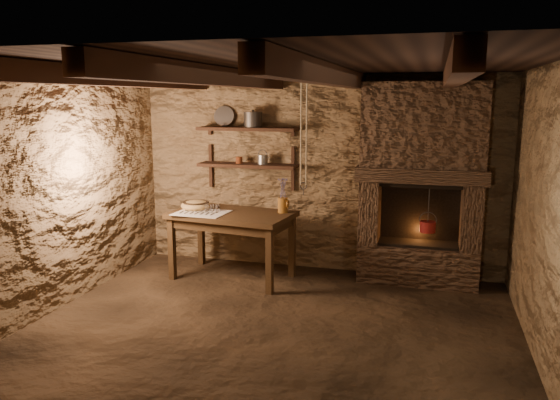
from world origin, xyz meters
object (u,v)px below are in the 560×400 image
(stoneware_jug, at_px, (283,198))
(wooden_bowl, at_px, (196,206))
(red_pot, at_px, (428,226))
(work_table, at_px, (232,243))
(iron_stockpot, at_px, (253,120))

(stoneware_jug, height_order, wooden_bowl, stoneware_jug)
(red_pot, bearing_deg, work_table, -170.20)
(stoneware_jug, distance_m, wooden_bowl, 1.08)
(work_table, relative_size, iron_stockpot, 6.65)
(wooden_bowl, bearing_deg, red_pot, 6.78)
(work_table, distance_m, wooden_bowl, 0.64)
(work_table, xyz_separation_m, stoneware_jug, (0.58, 0.15, 0.54))
(iron_stockpot, bearing_deg, wooden_bowl, -142.98)
(work_table, xyz_separation_m, red_pot, (2.23, 0.38, 0.26))
(stoneware_jug, bearing_deg, iron_stockpot, 121.13)
(stoneware_jug, xyz_separation_m, iron_stockpot, (-0.48, 0.36, 0.88))
(work_table, bearing_deg, iron_stockpot, 85.88)
(wooden_bowl, bearing_deg, iron_stockpot, 37.02)
(iron_stockpot, bearing_deg, red_pot, -3.23)
(wooden_bowl, height_order, iron_stockpot, iron_stockpot)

